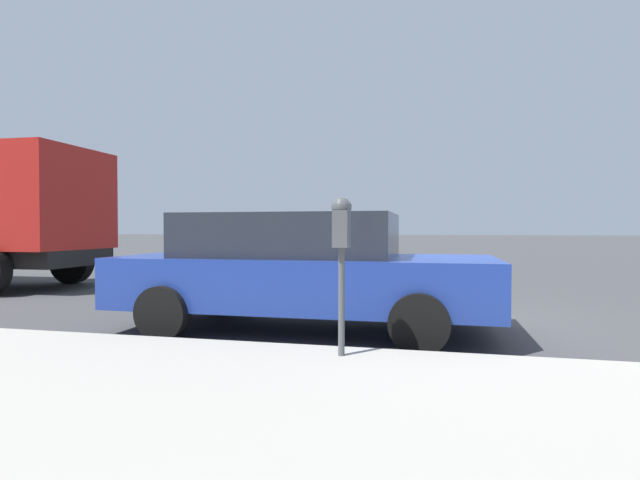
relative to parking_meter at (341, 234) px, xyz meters
The scene contains 3 objects.
ground_plane 2.96m from the parking_meter, 18.01° to the right, with size 220.00×220.00×0.00m, color #424244.
parking_meter is the anchor object (origin of this frame).
car_blue 1.96m from the parking_meter, 26.47° to the left, with size 2.13×4.76×1.50m.
Camera 1 is at (-7.06, -0.00, 1.30)m, focal length 28.00 mm.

